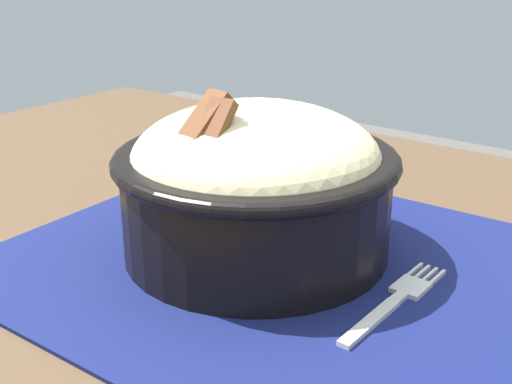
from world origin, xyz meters
The scene contains 4 objects.
table centered at (0.00, 0.00, 0.70)m, with size 1.18×0.78×0.78m.
placemat centered at (0.03, 0.01, 0.78)m, with size 0.46×0.36×0.00m, color #11194C.
bowl centered at (-0.03, 0.01, 0.84)m, with size 0.25×0.25×0.14m.
fork centered at (0.10, 0.01, 0.78)m, with size 0.02×0.13×0.00m.
Camera 1 is at (0.26, -0.36, 1.01)m, focal length 46.22 mm.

